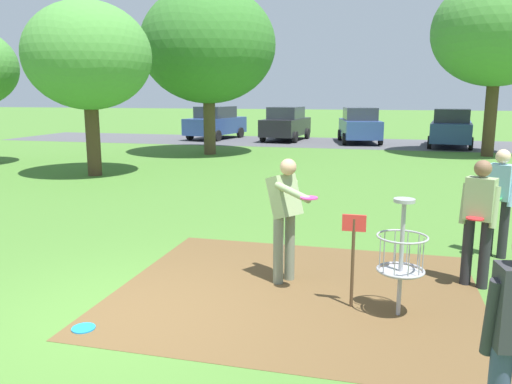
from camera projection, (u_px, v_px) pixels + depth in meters
The scene contains 15 objects.
ground_plane at pixel (118, 317), 5.88m from camera, with size 160.00×160.00×0.00m, color #47752D.
dirt_tee_pad at pixel (297, 291), 6.67m from camera, with size 4.63×4.02×0.01m, color brown.
disc_golf_basket at pixel (396, 252), 5.84m from camera, with size 0.98×0.58×1.39m.
player_foreground_watching at pixel (499, 197), 7.91m from camera, with size 0.48×0.45×1.71m.
player_throwing at pixel (285, 212), 6.82m from camera, with size 0.79×0.97×1.71m.
player_waiting_left at pixel (479, 216), 6.66m from camera, with size 0.49×0.45×1.71m.
frisbee_near_basket at pixel (83, 328), 5.59m from camera, with size 0.26×0.26×0.02m, color #1E93DB.
tree_near_right at pixel (498, 31), 20.15m from camera, with size 5.12×5.12×7.18m.
tree_mid_left at pixel (88, 57), 15.44m from camera, with size 3.83×3.83×5.31m.
tree_mid_center at pixel (208, 46), 20.95m from camera, with size 5.58×5.58×6.88m.
parking_lot_strip at pixel (329, 143), 26.95m from camera, with size 36.00×6.00×0.01m, color #4C4C51.
parked_car_leftmost at pixel (216, 123), 29.03m from camera, with size 2.66×4.49×1.84m.
parked_car_center_left at pixel (286, 124), 28.06m from camera, with size 2.28×4.35×1.84m.
parked_car_center_right at pixel (360, 125), 26.73m from camera, with size 2.52×4.45×1.84m.
parked_car_rightmost at pixel (451, 128), 24.63m from camera, with size 2.35×4.38×1.84m.
Camera 1 is at (2.90, -4.94, 2.55)m, focal length 35.67 mm.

